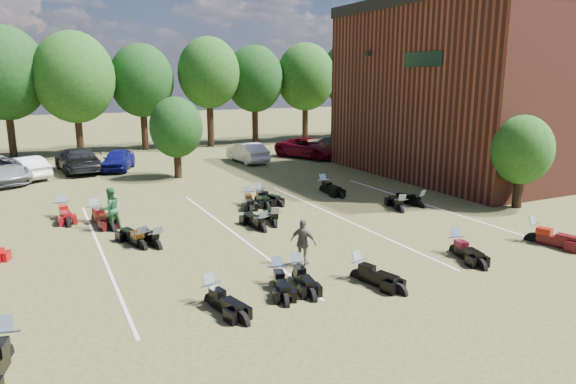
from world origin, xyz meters
TOP-DOWN VIEW (x-y plane):
  - ground at (0.00, 0.00)m, footprint 160.00×160.00m
  - car_1 at (-10.46, 19.23)m, footprint 3.06×4.44m
  - car_3 at (-7.35, 20.48)m, footprint 2.80×5.71m
  - car_4 at (-4.90, 19.90)m, footprint 3.02×4.42m
  - car_5 at (4.02, 19.10)m, footprint 1.80×4.50m
  - car_6 at (9.15, 19.00)m, footprint 4.63×6.09m
  - car_7 at (11.86, 20.37)m, footprint 3.49×5.26m
  - person_green at (-7.27, 5.72)m, footprint 1.01×0.89m
  - person_grey at (-2.20, -1.29)m, footprint 0.85×0.95m
  - motorcycle_0 at (-10.75, -3.60)m, footprint 1.38×2.60m
  - motorcycle_1 at (-5.83, -2.80)m, footprint 1.11×2.16m
  - motorcycle_2 at (-2.98, -2.31)m, footprint 0.98×2.12m
  - motorcycle_3 at (-3.63, -2.35)m, footprint 1.16×2.11m
  - motorcycle_4 at (-1.23, -3.08)m, footprint 1.20×2.21m
  - motorcycle_5 at (3.14, -2.62)m, footprint 1.15×2.24m
  - motorcycle_6 at (6.74, -2.93)m, footprint 1.36×2.47m
  - motorcycle_8 at (-6.63, 2.74)m, footprint 1.26×2.29m
  - motorcycle_9 at (-6.12, 2.55)m, footprint 1.11×2.18m
  - motorcycle_10 at (-1.88, 2.80)m, footprint 0.82×2.16m
  - motorcycle_11 at (-1.14, 3.20)m, footprint 1.24×2.20m
  - motorcycle_12 at (5.04, 2.76)m, footprint 1.33×2.21m
  - motorcycle_13 at (6.42, 3.05)m, footprint 1.05×2.18m
  - motorcycle_14 at (-7.70, 7.30)m, footprint 1.34×2.56m
  - motorcycle_15 at (-8.94, 8.76)m, footprint 0.93×2.41m
  - motorcycle_17 at (-0.70, 7.33)m, footprint 1.28×2.29m
  - motorcycle_18 at (-0.01, 7.59)m, footprint 1.01×2.30m
  - motorcycle_19 at (0.07, 7.67)m, footprint 1.25×2.27m
  - motorcycle_20 at (4.05, 8.13)m, footprint 0.75×2.34m
  - brick_building at (22.00, 9.00)m, footprint 25.40×15.20m
  - tree_line at (-1.00, 29.00)m, footprint 56.00×6.00m
  - young_tree_near_building at (10.50, 1.00)m, footprint 2.80×2.80m
  - young_tree_midfield at (-2.00, 15.50)m, footprint 3.20×3.20m
  - parking_lines at (-3.00, 3.00)m, footprint 20.10×14.00m

SIDE VIEW (x-z plane):
  - ground at x=0.00m, z-range 0.00..0.00m
  - motorcycle_0 at x=-10.75m, z-range -0.69..0.69m
  - motorcycle_1 at x=-5.83m, z-range -0.58..0.58m
  - motorcycle_2 at x=-2.98m, z-range -0.57..0.57m
  - motorcycle_3 at x=-3.63m, z-range -0.56..0.56m
  - motorcycle_4 at x=-1.23m, z-range -0.59..0.59m
  - motorcycle_5 at x=3.14m, z-range -0.60..0.60m
  - motorcycle_6 at x=6.74m, z-range -0.66..0.66m
  - motorcycle_8 at x=-6.63m, z-range -0.61..0.61m
  - motorcycle_9 at x=-6.12m, z-range -0.58..0.58m
  - motorcycle_10 at x=-1.88m, z-range -0.59..0.59m
  - motorcycle_11 at x=-1.14m, z-range -0.58..0.58m
  - motorcycle_12 at x=5.04m, z-range -0.59..0.59m
  - motorcycle_13 at x=6.42m, z-range -0.58..0.58m
  - motorcycle_14 at x=-7.70m, z-range -0.68..0.68m
  - motorcycle_15 at x=-8.94m, z-range -0.66..0.66m
  - motorcycle_17 at x=-0.70m, z-range -0.61..0.61m
  - motorcycle_18 at x=-0.01m, z-range -0.62..0.62m
  - motorcycle_19 at x=0.07m, z-range -0.60..0.60m
  - motorcycle_20 at x=4.05m, z-range -0.65..0.65m
  - parking_lines at x=-3.00m, z-range 0.00..0.01m
  - car_1 at x=-10.46m, z-range 0.00..1.39m
  - car_4 at x=-4.90m, z-range 0.00..1.40m
  - car_7 at x=11.86m, z-range 0.00..1.42m
  - car_5 at x=4.02m, z-range 0.00..1.45m
  - car_6 at x=9.15m, z-range 0.00..1.54m
  - person_grey at x=-2.20m, z-range 0.00..1.55m
  - car_3 at x=-7.35m, z-range 0.00..1.60m
  - person_green at x=-7.27m, z-range 0.00..1.74m
  - young_tree_near_building at x=10.50m, z-range 0.67..4.83m
  - young_tree_midfield at x=-2.00m, z-range 0.74..5.44m
  - brick_building at x=22.00m, z-range 0.01..10.71m
  - tree_line at x=-1.00m, z-range 1.42..11.20m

